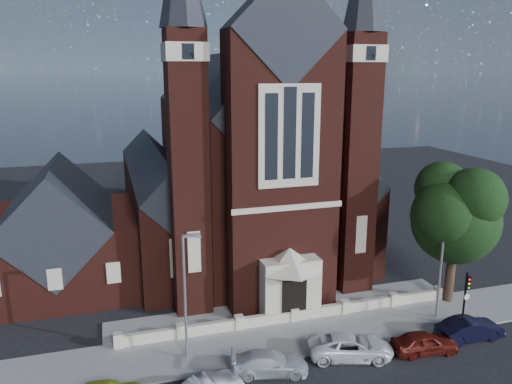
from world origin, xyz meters
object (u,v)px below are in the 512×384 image
street_lamp_left (186,290)px  church (234,166)px  car_white_suv (350,346)px  traffic_signal (466,292)px  car_dark_red (425,342)px  street_tree (460,216)px  car_silver_b (270,363)px  car_navy (470,329)px  parish_hall (60,238)px  street_lamp_right (443,258)px

street_lamp_left → church: bearing=67.3°
church → car_white_suv: church is taller
traffic_signal → car_white_suv: traffic_signal is taller
car_white_suv → car_dark_red: 4.77m
street_lamp_left → car_dark_red: (14.35, -3.62, -3.88)m
church → street_tree: 21.38m
traffic_signal → street_lamp_left: bearing=175.2°
street_tree → car_white_suv: size_ratio=2.03×
church → street_lamp_left: bearing=-112.7°
car_silver_b → car_navy: size_ratio=1.01×
parish_hall → traffic_signal: bearing=-30.0°
street_lamp_left → street_lamp_right: 18.00m
street_tree → traffic_signal: bearing=-115.9°
street_lamp_right → car_navy: size_ratio=1.79×
traffic_signal → car_navy: (-0.73, -1.53, -1.84)m
street_tree → car_dark_red: street_tree is taller
car_navy → street_tree: bearing=-25.8°
street_lamp_left → car_white_suv: 10.75m
parish_hall → car_silver_b: (12.42, -16.86, -3.35)m
street_tree → car_silver_b: size_ratio=2.35×
car_silver_b → car_dark_red: size_ratio=1.08×
street_lamp_left → traffic_signal: street_lamp_left is taller
street_lamp_right → car_silver_b: 14.51m
church → car_navy: bearing=-65.0°
car_silver_b → street_tree: bearing=-59.5°
parish_hall → traffic_signal: 31.20m
street_tree → church: bearing=126.2°
street_tree → street_lamp_left: bearing=-175.2°
traffic_signal → car_silver_b: traffic_signal is taller
car_white_suv → traffic_signal: bearing=-67.3°
parish_hall → street_tree: street_tree is taller
street_lamp_left → car_silver_b: 6.51m
car_dark_red → street_lamp_right: bearing=-39.0°
car_silver_b → car_white_suv: car_white_suv is taller
street_tree → parish_hall: bearing=156.7°
street_lamp_right → church: bearing=118.0°
street_lamp_left → car_dark_red: street_lamp_left is taller
street_lamp_right → car_dark_red: bearing=-135.3°
traffic_signal → parish_hall: bearing=150.0°
car_white_suv → car_navy: (8.51, -0.41, 0.01)m
traffic_signal → car_dark_red: 5.33m
parish_hall → car_white_suv: bearing=-43.2°
car_silver_b → car_white_suv: size_ratio=0.86×
street_lamp_right → car_white_suv: size_ratio=1.54×
street_lamp_right → car_dark_red: (-3.65, -3.62, -3.88)m
church → street_tree: size_ratio=3.26×
church → street_lamp_left: 20.84m
street_tree → car_white_suv: bearing=-157.9°
street_lamp_left → car_navy: 18.84m
church → car_silver_b: (-3.58, -21.80, -7.53)m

